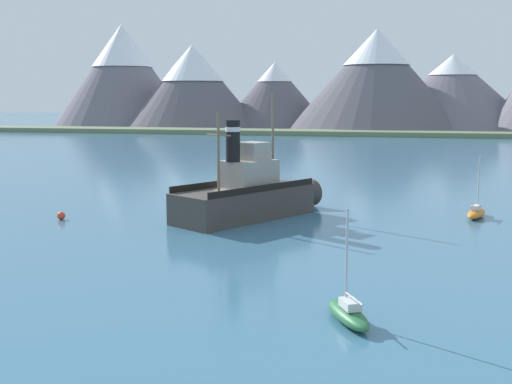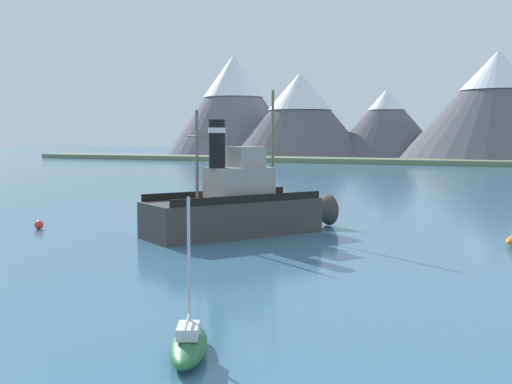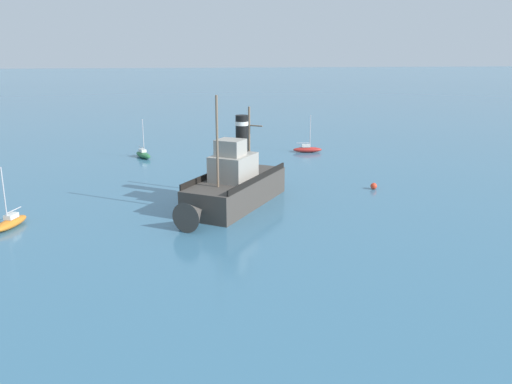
{
  "view_description": "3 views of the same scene",
  "coord_description": "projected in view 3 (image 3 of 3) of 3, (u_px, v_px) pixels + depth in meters",
  "views": [
    {
      "loc": [
        12.85,
        -47.86,
        9.55
      ],
      "look_at": [
        1.7,
        0.89,
        2.11
      ],
      "focal_mm": 45.0,
      "sensor_mm": 36.0,
      "label": 1
    },
    {
      "loc": [
        20.93,
        -37.73,
        6.77
      ],
      "look_at": [
        2.4,
        0.94,
        2.97
      ],
      "focal_mm": 45.0,
      "sensor_mm": 36.0,
      "label": 2
    },
    {
      "loc": [
        4.32,
        46.71,
        13.73
      ],
      "look_at": [
        -0.61,
        3.59,
        1.92
      ],
      "focal_mm": 38.0,
      "sensor_mm": 36.0,
      "label": 3
    }
  ],
  "objects": [
    {
      "name": "sailboat_green",
      "position": [
        143.0,
        154.0,
        68.09
      ],
      "size": [
        2.69,
        3.89,
        4.9
      ],
      "color": "#286B3D",
      "rests_on": "ground"
    },
    {
      "name": "mooring_buoy",
      "position": [
        374.0,
        186.0,
        53.23
      ],
      "size": [
        0.64,
        0.64,
        0.64
      ],
      "primitive_type": "sphere",
      "color": "red",
      "rests_on": "ground"
    },
    {
      "name": "sailboat_red",
      "position": [
        307.0,
        149.0,
        71.5
      ],
      "size": [
        3.87,
        1.37,
        4.9
      ],
      "color": "#B22823",
      "rests_on": "ground"
    },
    {
      "name": "old_tugboat",
      "position": [
        233.0,
        186.0,
        47.2
      ],
      "size": [
        10.38,
        14.05,
        9.9
      ],
      "color": "#423D38",
      "rests_on": "ground"
    },
    {
      "name": "sailboat_orange",
      "position": [
        10.0,
        222.0,
        41.99
      ],
      "size": [
        2.22,
        3.95,
        4.9
      ],
      "color": "orange",
      "rests_on": "ground"
    },
    {
      "name": "ground_plane",
      "position": [
        245.0,
        202.0,
        48.86
      ],
      "size": [
        600.0,
        600.0,
        0.0
      ],
      "primitive_type": "plane",
      "color": "teal"
    }
  ]
}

